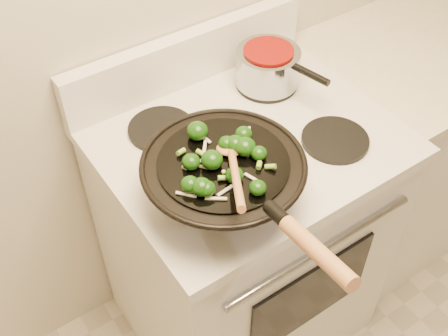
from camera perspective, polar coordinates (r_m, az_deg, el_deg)
stove at (r=1.85m, az=1.90°, el=-7.00°), size 0.78×0.67×1.08m
counter_unit at (r=2.27m, az=17.54°, el=2.37°), size 0.78×0.62×0.91m
wok at (r=1.30m, az=0.05°, el=-1.08°), size 0.38×0.63×0.23m
stirfry at (r=1.25m, az=-0.28°, el=1.02°), size 0.26×0.27×0.04m
wooden_spoon at (r=1.20m, az=0.98°, el=0.42°), size 0.19×0.28×0.12m
saucepan at (r=1.65m, az=4.51°, el=10.26°), size 0.19×0.30×0.11m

